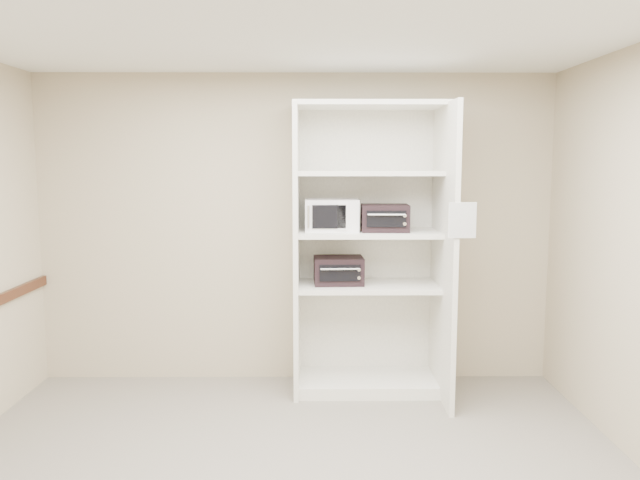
{
  "coord_description": "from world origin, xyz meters",
  "views": [
    {
      "loc": [
        0.18,
        -3.47,
        1.94
      ],
      "look_at": [
        0.21,
        1.4,
        1.33
      ],
      "focal_mm": 35.0,
      "sensor_mm": 36.0,
      "label": 1
    }
  ],
  "objects_px": {
    "microwave": "(332,215)",
    "toaster_oven_upper": "(385,218)",
    "toaster_oven_lower": "(338,270)",
    "shelving_unit": "(374,259)"
  },
  "relations": [
    {
      "from": "microwave",
      "to": "toaster_oven_upper",
      "type": "bearing_deg",
      "value": -7.5
    },
    {
      "from": "toaster_oven_upper",
      "to": "toaster_oven_lower",
      "type": "relative_size",
      "value": 0.94
    },
    {
      "from": "shelving_unit",
      "to": "microwave",
      "type": "xyz_separation_m",
      "value": [
        -0.35,
        0.0,
        0.37
      ]
    },
    {
      "from": "shelving_unit",
      "to": "microwave",
      "type": "distance_m",
      "value": 0.51
    },
    {
      "from": "microwave",
      "to": "toaster_oven_lower",
      "type": "height_order",
      "value": "microwave"
    },
    {
      "from": "shelving_unit",
      "to": "toaster_oven_upper",
      "type": "distance_m",
      "value": 0.36
    },
    {
      "from": "microwave",
      "to": "shelving_unit",
      "type": "bearing_deg",
      "value": -0.86
    },
    {
      "from": "microwave",
      "to": "toaster_oven_lower",
      "type": "relative_size",
      "value": 1.08
    },
    {
      "from": "shelving_unit",
      "to": "microwave",
      "type": "bearing_deg",
      "value": 179.62
    },
    {
      "from": "microwave",
      "to": "toaster_oven_lower",
      "type": "bearing_deg",
      "value": -3.92
    }
  ]
}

